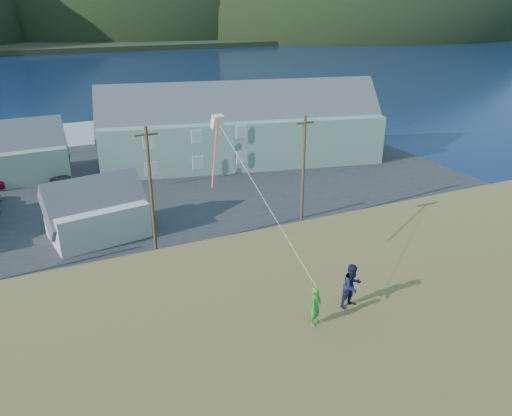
{
  "coord_description": "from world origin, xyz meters",
  "views": [
    {
      "loc": [
        -7.1,
        -32.24,
        17.79
      ],
      "look_at": [
        2.0,
        -12.55,
        8.8
      ],
      "focal_mm": 35.0,
      "sensor_mm": 36.0,
      "label": 1
    }
  ],
  "objects_px": {
    "wharf": "(40,140)",
    "shed_palegreen_far": "(9,154)",
    "shed_white": "(96,210)",
    "kite_flyer_navy": "(352,286)",
    "lodge": "(241,126)",
    "kite_flyer_green": "(316,306)"
  },
  "relations": [
    {
      "from": "wharf",
      "to": "shed_palegreen_far",
      "type": "height_order",
      "value": "shed_palegreen_far"
    },
    {
      "from": "shed_white",
      "to": "shed_palegreen_far",
      "type": "relative_size",
      "value": 0.7
    },
    {
      "from": "wharf",
      "to": "shed_white",
      "type": "height_order",
      "value": "shed_white"
    },
    {
      "from": "shed_white",
      "to": "kite_flyer_navy",
      "type": "relative_size",
      "value": 4.75
    },
    {
      "from": "lodge",
      "to": "shed_white",
      "type": "relative_size",
      "value": 4.04
    },
    {
      "from": "wharf",
      "to": "kite_flyer_navy",
      "type": "bearing_deg",
      "value": -81.56
    },
    {
      "from": "kite_flyer_green",
      "to": "kite_flyer_navy",
      "type": "distance_m",
      "value": 1.85
    },
    {
      "from": "kite_flyer_navy",
      "to": "shed_white",
      "type": "bearing_deg",
      "value": 92.81
    },
    {
      "from": "lodge",
      "to": "kite_flyer_navy",
      "type": "relative_size",
      "value": 19.21
    },
    {
      "from": "shed_palegreen_far",
      "to": "lodge",
      "type": "bearing_deg",
      "value": -12.28
    },
    {
      "from": "wharf",
      "to": "shed_white",
      "type": "bearing_deg",
      "value": -85.38
    },
    {
      "from": "kite_flyer_green",
      "to": "shed_white",
      "type": "bearing_deg",
      "value": 66.44
    },
    {
      "from": "shed_palegreen_far",
      "to": "kite_flyer_navy",
      "type": "bearing_deg",
      "value": -77.2
    },
    {
      "from": "lodge",
      "to": "kite_flyer_green",
      "type": "xyz_separation_m",
      "value": [
        -14.46,
        -40.29,
        3.55
      ]
    },
    {
      "from": "shed_white",
      "to": "kite_flyer_navy",
      "type": "bearing_deg",
      "value": -85.45
    },
    {
      "from": "kite_flyer_green",
      "to": "lodge",
      "type": "bearing_deg",
      "value": 37.38
    },
    {
      "from": "shed_palegreen_far",
      "to": "kite_flyer_navy",
      "type": "xyz_separation_m",
      "value": [
        12.28,
        -44.07,
        5.12
      ]
    },
    {
      "from": "shed_white",
      "to": "shed_palegreen_far",
      "type": "xyz_separation_m",
      "value": [
        -6.19,
        18.29,
        0.61
      ]
    },
    {
      "from": "wharf",
      "to": "shed_palegreen_far",
      "type": "bearing_deg",
      "value": -102.87
    },
    {
      "from": "shed_palegreen_far",
      "to": "kite_flyer_green",
      "type": "bearing_deg",
      "value": -79.51
    },
    {
      "from": "shed_palegreen_far",
      "to": "wharf",
      "type": "bearing_deg",
      "value": 74.35
    },
    {
      "from": "shed_white",
      "to": "kite_flyer_green",
      "type": "relative_size",
      "value": 5.62
    }
  ]
}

